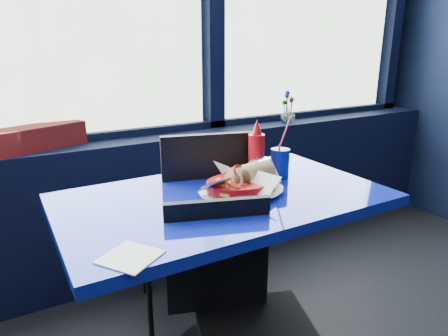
# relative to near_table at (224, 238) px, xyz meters

# --- Properties ---
(window_sill) EXTENTS (5.00, 0.26, 0.80)m
(window_sill) POSITION_rel_near_table_xyz_m (-0.30, 0.87, -0.17)
(window_sill) COLOR black
(window_sill) RESTS_ON ground
(near_table) EXTENTS (1.20, 0.70, 0.75)m
(near_table) POSITION_rel_near_table_xyz_m (0.00, 0.00, 0.00)
(near_table) COLOR black
(near_table) RESTS_ON ground
(chair_near_front) EXTENTS (0.46, 0.46, 0.81)m
(chair_near_front) POSITION_rel_near_table_xyz_m (-0.09, -0.27, -0.10)
(chair_near_front) COLOR black
(chair_near_front) RESTS_ON ground
(chair_near_back) EXTENTS (0.52, 0.52, 0.94)m
(chair_near_back) POSITION_rel_near_table_xyz_m (0.02, 0.32, -0.03)
(chair_near_back) COLOR black
(chair_near_back) RESTS_ON ground
(planter_box) EXTENTS (0.58, 0.34, 0.11)m
(planter_box) POSITION_rel_near_table_xyz_m (-0.60, 0.86, 0.29)
(planter_box) COLOR maroon
(planter_box) RESTS_ON window_sill
(flower_vase) EXTENTS (0.11, 0.11, 0.20)m
(flower_vase) POSITION_rel_near_table_xyz_m (0.96, 0.83, 0.29)
(flower_vase) COLOR silver
(flower_vase) RESTS_ON window_sill
(food_basket) EXTENTS (0.34, 0.34, 0.11)m
(food_basket) POSITION_rel_near_table_xyz_m (0.07, -0.02, 0.22)
(food_basket) COLOR #AF0B10
(food_basket) RESTS_ON near_table
(ketchup_bottle) EXTENTS (0.07, 0.07, 0.25)m
(ketchup_bottle) POSITION_rel_near_table_xyz_m (0.21, 0.10, 0.29)
(ketchup_bottle) COLOR #AF0B10
(ketchup_bottle) RESTS_ON near_table
(soda_cup) EXTENTS (0.08, 0.08, 0.26)m
(soda_cup) POSITION_rel_near_table_xyz_m (0.30, 0.06, 0.25)
(soda_cup) COLOR #0D1D90
(soda_cup) RESTS_ON near_table
(napkin) EXTENTS (0.19, 0.19, 0.00)m
(napkin) POSITION_rel_near_table_xyz_m (-0.45, -0.28, 0.18)
(napkin) COLOR white
(napkin) RESTS_ON near_table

